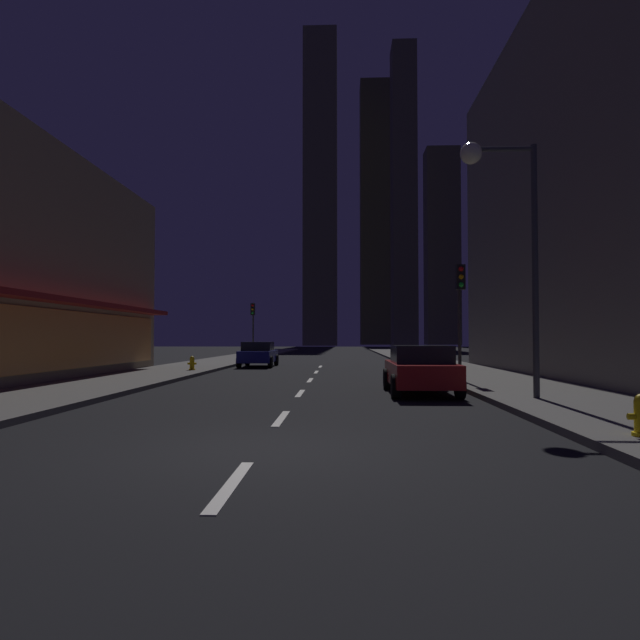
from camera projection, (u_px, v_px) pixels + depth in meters
The scene contains 14 objects.
ground_plane at pixel (325, 362), 40.26m from camera, with size 78.00×136.00×0.10m, color black.
sidewalk_right at pixel (422, 360), 39.99m from camera, with size 4.00×76.00×0.15m, color #605E59.
sidewalk_left at pixel (229, 360), 40.54m from camera, with size 4.00×76.00×0.15m, color #605E59.
lane_marking_center at pixel (306, 386), 19.29m from camera, with size 0.16×28.20×0.01m.
skyscraper_distant_tall at pixel (320, 188), 125.32m from camera, with size 7.53×7.34×70.86m, color brown.
skyscraper_distant_mid at pixel (375, 213), 143.54m from camera, with size 7.59×7.10×67.83m, color #312F25.
skyscraper_distant_short at pixel (404, 195), 119.54m from camera, with size 5.19×6.55×64.92m, color #4D493A.
skyscraper_distant_slender at pixel (442, 247), 142.74m from camera, with size 8.40×7.20×50.21m, color #474435.
car_parked_near at pixel (421, 369), 16.59m from camera, with size 1.98×4.24×1.45m.
car_parked_far at pixel (258, 354), 32.26m from camera, with size 1.98×4.24×1.45m.
fire_hydrant_far_left at pixel (192, 363), 26.53m from camera, with size 0.42×0.30×0.65m.
traffic_light_near_right at pixel (460, 296), 19.95m from camera, with size 0.32×0.48×4.20m.
traffic_light_far_left at pixel (253, 318), 42.19m from camera, with size 0.32×0.48×4.20m.
street_lamp_right at pixel (502, 206), 14.30m from camera, with size 1.96×0.56×6.58m.
Camera 1 is at (1.26, -8.32, 1.67)m, focal length 31.24 mm.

